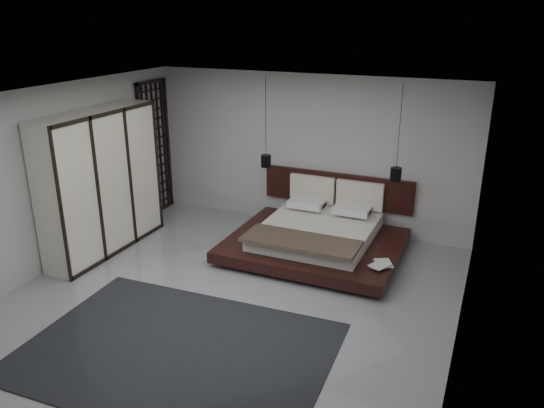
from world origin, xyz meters
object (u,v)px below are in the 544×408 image
at_px(pendant_left, 266,161).
at_px(lattice_screen, 155,148).
at_px(wardrobe, 101,183).
at_px(bed, 317,235).
at_px(rug, 177,350).
at_px(pendant_right, 396,174).

bearing_deg(pendant_left, lattice_screen, 177.45).
bearing_deg(wardrobe, bed, 22.08).
xyz_separation_m(lattice_screen, bed, (3.54, -0.54, -1.01)).
bearing_deg(rug, pendant_left, 97.98).
bearing_deg(bed, pendant_left, 159.06).
relative_size(bed, pendant_right, 1.79).
xyz_separation_m(pendant_right, wardrobe, (-4.43, -1.77, -0.19)).
relative_size(lattice_screen, pendant_left, 1.65).
bearing_deg(rug, bed, 79.71).
relative_size(pendant_left, rug, 0.44).
distance_m(lattice_screen, pendant_left, 2.41).
bearing_deg(lattice_screen, pendant_right, -1.31).
height_order(pendant_left, rug, pendant_left).
bearing_deg(pendant_left, pendant_right, 0.00).
bearing_deg(wardrobe, lattice_screen, 97.64).
bearing_deg(pendant_right, rug, -114.77).
bearing_deg(pendant_left, rug, -82.02).
bearing_deg(wardrobe, pendant_left, 39.37).
bearing_deg(pendant_right, lattice_screen, 178.69).
bearing_deg(rug, lattice_screen, 127.11).
height_order(pendant_left, wardrobe, pendant_left).
height_order(wardrobe, rug, wardrobe).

